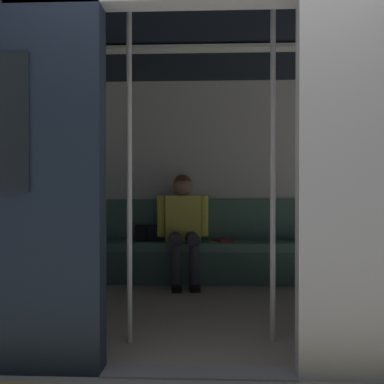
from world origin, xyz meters
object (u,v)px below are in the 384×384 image
train_car (195,122)px  grab_pole_door (129,176)px  handbag (148,233)px  book (223,240)px  bench_seat (206,251)px  grab_pole_far (273,176)px  person_seated (183,222)px

train_car → grab_pole_door: (0.40, 0.84, -0.47)m
handbag → book: (-0.83, 0.01, -0.07)m
handbag → grab_pole_door: grab_pole_door is taller
bench_seat → handbag: bearing=-6.7°
grab_pole_door → grab_pole_far: size_ratio=1.00×
grab_pole_door → handbag: bearing=-85.2°
person_seated → grab_pole_door: 1.98m
train_car → book: (-0.26, -1.20, -1.12)m
person_seated → grab_pole_door: (0.23, 1.92, 0.44)m
handbag → grab_pole_far: grab_pole_far is taller
grab_pole_door → grab_pole_far: 0.95m
train_car → handbag: (0.57, -1.21, -1.05)m
person_seated → train_car: bearing=98.9°
handbag → book: size_ratio=1.18×
person_seated → book: (-0.42, -0.12, -0.21)m
bench_seat → grab_pole_door: (0.48, 1.97, 0.77)m
person_seated → handbag: person_seated is taller
bench_seat → grab_pole_door: 2.17m
handbag → grab_pole_door: (-0.17, 2.05, 0.58)m
grab_pole_door → grab_pole_far: bearing=-175.8°
grab_pole_door → person_seated: bearing=-96.8°
grab_pole_far → train_car: bearing=-54.1°
grab_pole_door → bench_seat: bearing=-103.6°
handbag → grab_pole_door: bearing=94.8°
person_seated → grab_pole_door: bearing=83.2°
train_car → handbag: bearing=-64.8°
train_car → handbag: 1.70m
train_car → person_seated: 1.43m
grab_pole_far → bench_seat: bearing=-75.9°
handbag → book: bearing=179.4°
grab_pole_door → grab_pole_far: (-0.95, -0.07, 0.00)m
train_car → person_seated: size_ratio=5.47×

